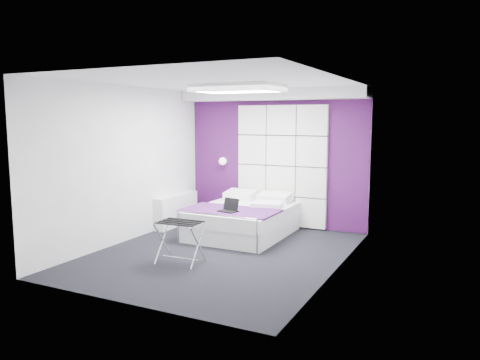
% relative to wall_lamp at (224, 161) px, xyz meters
% --- Properties ---
extents(floor, '(4.40, 4.40, 0.00)m').
position_rel_wall_lamp_xyz_m(floor, '(1.05, -2.06, -1.22)').
color(floor, black).
rests_on(floor, ground).
extents(ceiling, '(4.40, 4.40, 0.00)m').
position_rel_wall_lamp_xyz_m(ceiling, '(1.05, -2.06, 1.38)').
color(ceiling, white).
rests_on(ceiling, wall_back).
extents(wall_back, '(3.60, 0.00, 3.60)m').
position_rel_wall_lamp_xyz_m(wall_back, '(1.05, 0.14, 0.08)').
color(wall_back, silver).
rests_on(wall_back, floor).
extents(wall_left, '(0.00, 4.40, 4.40)m').
position_rel_wall_lamp_xyz_m(wall_left, '(-0.75, -2.06, 0.08)').
color(wall_left, silver).
rests_on(wall_left, floor).
extents(wall_right, '(0.00, 4.40, 4.40)m').
position_rel_wall_lamp_xyz_m(wall_right, '(2.85, -2.06, 0.08)').
color(wall_right, silver).
rests_on(wall_right, floor).
extents(accent_wall, '(3.58, 0.02, 2.58)m').
position_rel_wall_lamp_xyz_m(accent_wall, '(1.05, 0.13, 0.08)').
color(accent_wall, '#421047').
rests_on(accent_wall, wall_back).
extents(soffit, '(3.58, 0.50, 0.20)m').
position_rel_wall_lamp_xyz_m(soffit, '(1.05, -0.11, 1.28)').
color(soffit, white).
rests_on(soffit, wall_back).
extents(headboard, '(1.80, 0.08, 2.30)m').
position_rel_wall_lamp_xyz_m(headboard, '(1.20, 0.08, -0.05)').
color(headboard, white).
rests_on(headboard, wall_back).
extents(skylight, '(1.36, 0.86, 0.12)m').
position_rel_wall_lamp_xyz_m(skylight, '(1.05, -1.46, 1.33)').
color(skylight, white).
rests_on(skylight, ceiling).
extents(wall_lamp, '(0.15, 0.15, 0.15)m').
position_rel_wall_lamp_xyz_m(wall_lamp, '(0.00, 0.00, 0.00)').
color(wall_lamp, white).
rests_on(wall_lamp, wall_back).
extents(radiator, '(0.22, 1.20, 0.60)m').
position_rel_wall_lamp_xyz_m(radiator, '(-0.64, -0.76, -0.92)').
color(radiator, white).
rests_on(radiator, floor).
extents(bed, '(1.59, 1.92, 0.68)m').
position_rel_wall_lamp_xyz_m(bed, '(0.85, -0.88, -0.94)').
color(bed, white).
rests_on(bed, floor).
extents(nightstand, '(0.41, 0.32, 0.05)m').
position_rel_wall_lamp_xyz_m(nightstand, '(0.31, -0.04, -0.71)').
color(nightstand, white).
rests_on(nightstand, wall_back).
extents(luggage_rack, '(0.61, 0.45, 0.60)m').
position_rel_wall_lamp_xyz_m(luggage_rack, '(0.75, -2.72, -0.92)').
color(luggage_rack, silver).
rests_on(luggage_rack, floor).
extents(laptop, '(0.30, 0.22, 0.22)m').
position_rel_wall_lamp_xyz_m(laptop, '(0.90, -1.48, -0.63)').
color(laptop, black).
rests_on(laptop, bed).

